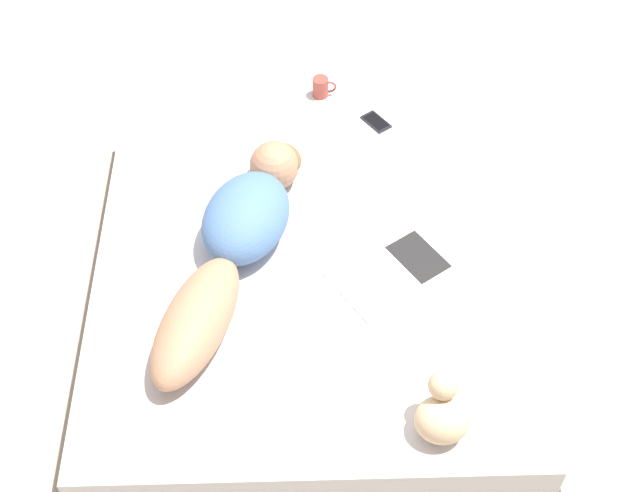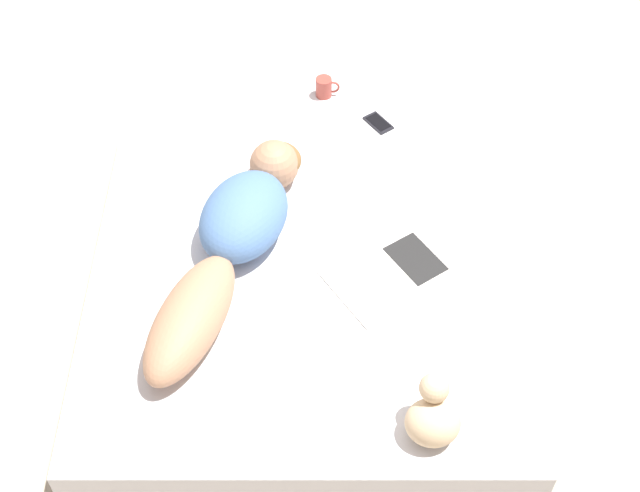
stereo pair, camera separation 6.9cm
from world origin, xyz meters
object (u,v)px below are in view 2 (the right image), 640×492
object	(u,v)px
person	(236,239)
open_magazine	(395,272)
cell_phone	(382,123)
coffee_mug	(328,87)

from	to	relation	value
person	open_magazine	world-z (taller)	person
person	cell_phone	world-z (taller)	person
person	coffee_mug	world-z (taller)	person
open_magazine	coffee_mug	size ratio (longest dim) A/B	5.17
open_magazine	cell_phone	distance (m)	0.82
open_magazine	cell_phone	xyz separation A→B (m)	(-0.02, 0.82, 0.00)
person	coffee_mug	size ratio (longest dim) A/B	11.25
open_magazine	cell_phone	bearing A→B (deg)	57.11
person	cell_phone	xyz separation A→B (m)	(0.57, 0.75, -0.10)
person	open_magazine	xyz separation A→B (m)	(0.59, -0.08, -0.10)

